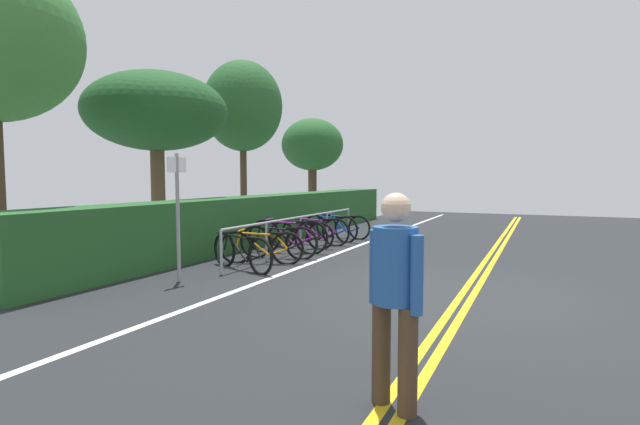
{
  "coord_description": "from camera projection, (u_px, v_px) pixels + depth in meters",
  "views": [
    {
      "loc": [
        -7.0,
        -0.94,
        1.68
      ],
      "look_at": [
        1.31,
        2.93,
        1.01
      ],
      "focal_mm": 26.93,
      "sensor_mm": 36.0,
      "label": 1
    }
  ],
  "objects": [
    {
      "name": "bicycle_6",
      "position": [
        331.0,
        228.0,
        12.67
      ],
      "size": [
        0.49,
        1.68,
        0.74
      ],
      "color": "black",
      "rests_on": "ground_plane"
    },
    {
      "name": "hedge_backdrop",
      "position": [
        273.0,
        217.0,
        12.99
      ],
      "size": [
        14.96,
        0.94,
        1.2
      ],
      "primitive_type": "cube",
      "color": "#235626",
      "rests_on": "ground_plane"
    },
    {
      "name": "tree_extra",
      "position": [
        312.0,
        145.0,
        18.98
      ],
      "size": [
        2.44,
        2.44,
        4.0
      ],
      "color": "#473323",
      "rests_on": "ground_plane"
    },
    {
      "name": "centre_line_yellow_inner",
      "position": [
        473.0,
        296.0,
        6.82
      ],
      "size": [
        29.6,
        0.1,
        0.0
      ],
      "primitive_type": "cube",
      "color": "gold",
      "rests_on": "ground_plane"
    },
    {
      "name": "bicycle_7",
      "position": [
        343.0,
        226.0,
        13.26
      ],
      "size": [
        0.46,
        1.71,
        0.7
      ],
      "color": "black",
      "rests_on": "ground_plane"
    },
    {
      "name": "bicycle_1",
      "position": [
        261.0,
        247.0,
        9.33
      ],
      "size": [
        0.62,
        1.64,
        0.69
      ],
      "color": "black",
      "rests_on": "ground_plane"
    },
    {
      "name": "bicycle_2",
      "position": [
        278.0,
        242.0,
        9.95
      ],
      "size": [
        0.49,
        1.69,
        0.73
      ],
      "color": "black",
      "rests_on": "ground_plane"
    },
    {
      "name": "bike_rack",
      "position": [
        300.0,
        225.0,
        10.96
      ],
      "size": [
        6.01,
        0.05,
        0.8
      ],
      "color": "#9EA0A5",
      "rests_on": "ground_plane"
    },
    {
      "name": "bicycle_4",
      "position": [
        301.0,
        235.0,
        11.33
      ],
      "size": [
        0.46,
        1.61,
        0.69
      ],
      "color": "black",
      "rests_on": "ground_plane"
    },
    {
      "name": "tree_mid",
      "position": [
        156.0,
        113.0,
        11.91
      ],
      "size": [
        3.5,
        3.5,
        4.28
      ],
      "color": "brown",
      "rests_on": "ground_plane"
    },
    {
      "name": "centre_line_yellow_outer",
      "position": [
        461.0,
        294.0,
        6.88
      ],
      "size": [
        29.6,
        0.1,
        0.0
      ],
      "primitive_type": "cube",
      "color": "gold",
      "rests_on": "ground_plane"
    },
    {
      "name": "bike_lane_stripe_white",
      "position": [
        276.0,
        276.0,
        8.18
      ],
      "size": [
        29.6,
        0.12,
        0.0
      ],
      "primitive_type": "cube",
      "color": "white",
      "rests_on": "ground_plane"
    },
    {
      "name": "pedestrian",
      "position": [
        395.0,
        287.0,
        3.43
      ],
      "size": [
        0.32,
        0.45,
        1.57
      ],
      "color": "#4C3826",
      "rests_on": "ground_plane"
    },
    {
      "name": "ground_plane",
      "position": [
        467.0,
        297.0,
        6.85
      ],
      "size": [
        32.89,
        11.06,
        0.05
      ],
      "primitive_type": "cube",
      "color": "#232628"
    },
    {
      "name": "sign_post_near",
      "position": [
        178.0,
        204.0,
        7.65
      ],
      "size": [
        0.36,
        0.08,
        2.06
      ],
      "color": "gray",
      "rests_on": "ground_plane"
    },
    {
      "name": "tree_far_right",
      "position": [
        243.0,
        107.0,
        15.22
      ],
      "size": [
        2.51,
        2.51,
        5.36
      ],
      "color": "#473323",
      "rests_on": "ground_plane"
    },
    {
      "name": "bicycle_0",
      "position": [
        242.0,
        252.0,
        8.7
      ],
      "size": [
        0.7,
        1.69,
        0.7
      ],
      "color": "black",
      "rests_on": "ground_plane"
    },
    {
      "name": "bicycle_3",
      "position": [
        288.0,
        236.0,
        10.63
      ],
      "size": [
        0.56,
        1.81,
        0.79
      ],
      "color": "black",
      "rests_on": "ground_plane"
    },
    {
      "name": "bicycle_5",
      "position": [
        315.0,
        231.0,
        11.91
      ],
      "size": [
        0.46,
        1.77,
        0.73
      ],
      "color": "black",
      "rests_on": "ground_plane"
    }
  ]
}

